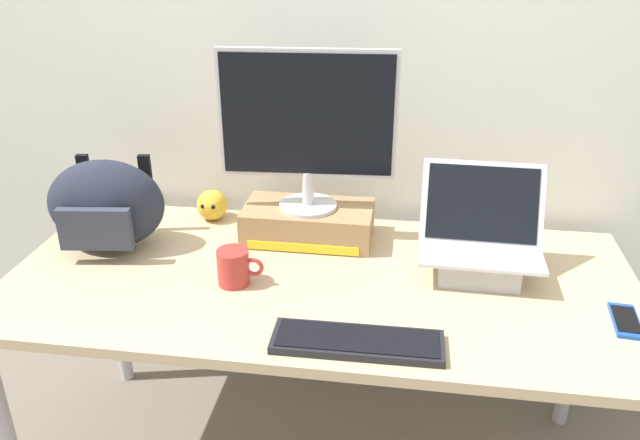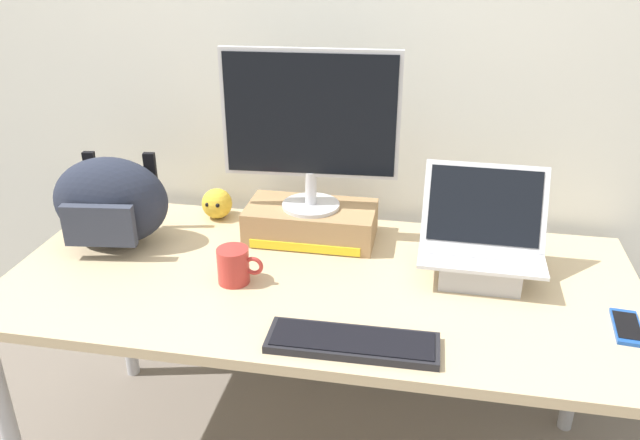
# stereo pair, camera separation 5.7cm
# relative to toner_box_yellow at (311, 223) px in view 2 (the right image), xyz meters

# --- Properties ---
(back_wall) EXTENTS (7.00, 0.10, 2.60)m
(back_wall) POSITION_rel_toner_box_yellow_xyz_m (0.07, 0.27, 0.50)
(back_wall) COLOR silver
(back_wall) RESTS_ON ground
(desk) EXTENTS (1.80, 0.83, 0.74)m
(desk) POSITION_rel_toner_box_yellow_xyz_m (0.07, -0.24, -0.12)
(desk) COLOR tan
(desk) RESTS_ON ground
(toner_box_yellow) EXTENTS (0.41, 0.22, 0.11)m
(toner_box_yellow) POSITION_rel_toner_box_yellow_xyz_m (0.00, 0.00, 0.00)
(toner_box_yellow) COLOR #9E7A51
(toner_box_yellow) RESTS_ON desk
(desktop_monitor) EXTENTS (0.53, 0.18, 0.49)m
(desktop_monitor) POSITION_rel_toner_box_yellow_xyz_m (0.00, -0.00, 0.32)
(desktop_monitor) COLOR silver
(desktop_monitor) RESTS_ON toner_box_yellow
(open_laptop) EXTENTS (0.35, 0.25, 0.30)m
(open_laptop) POSITION_rel_toner_box_yellow_xyz_m (0.52, -0.15, 0.01)
(open_laptop) COLOR #ADADB2
(open_laptop) RESTS_ON desk
(external_keyboard) EXTENTS (0.42, 0.14, 0.02)m
(external_keyboard) POSITION_rel_toner_box_yellow_xyz_m (0.21, -0.55, -0.04)
(external_keyboard) COLOR black
(external_keyboard) RESTS_ON desk
(messenger_backpack) EXTENTS (0.38, 0.28, 0.28)m
(messenger_backpack) POSITION_rel_toner_box_yellow_xyz_m (-0.60, -0.14, 0.09)
(messenger_backpack) COLOR #232838
(messenger_backpack) RESTS_ON desk
(coffee_mug) EXTENTS (0.13, 0.09, 0.10)m
(coffee_mug) POSITION_rel_toner_box_yellow_xyz_m (-0.16, -0.31, -0.00)
(coffee_mug) COLOR #B2332D
(coffee_mug) RESTS_ON desk
(cell_phone) EXTENTS (0.08, 0.16, 0.01)m
(cell_phone) POSITION_rel_toner_box_yellow_xyz_m (0.88, -0.35, -0.05)
(cell_phone) COLOR #19479E
(cell_phone) RESTS_ON desk
(plush_toy) EXTENTS (0.10, 0.10, 0.10)m
(plush_toy) POSITION_rel_toner_box_yellow_xyz_m (-0.35, 0.09, -0.00)
(plush_toy) COLOR gold
(plush_toy) RESTS_ON desk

